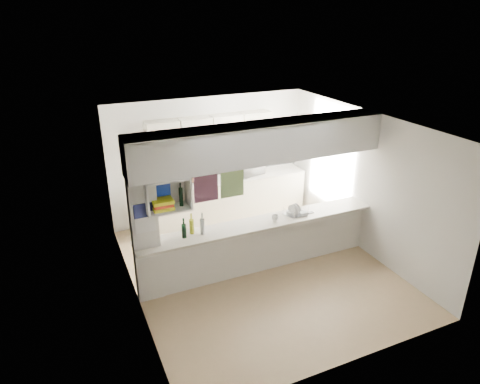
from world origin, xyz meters
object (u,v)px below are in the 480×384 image
bowl (250,160)px  wine_bottles (193,227)px  dish_rack (296,210)px  microwave (250,168)px

bowl → wine_bottles: (-1.94, -2.06, -0.20)m
bowl → wine_bottles: bearing=-133.3°
dish_rack → wine_bottles: bearing=163.0°
wine_bottles → microwave: bearing=46.4°
microwave → dish_rack: (-0.12, -2.09, -0.07)m
microwave → bowl: bearing=11.2°
dish_rack → wine_bottles: wine_bottles is taller
microwave → dish_rack: bearing=72.9°
bowl → microwave: bearing=25.0°
microwave → wine_bottles: bearing=32.6°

